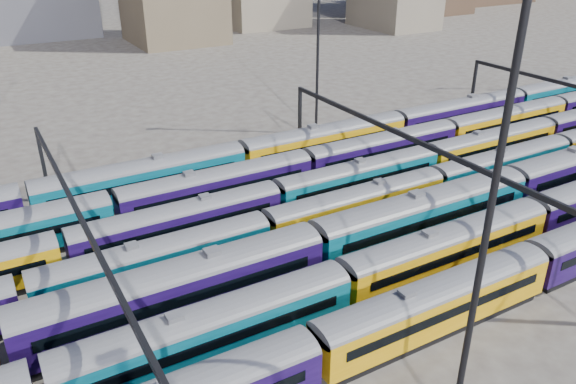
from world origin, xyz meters
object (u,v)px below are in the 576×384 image
rake_1 (533,215)px  mast_2 (490,211)px  rake_0 (533,262)px  rake_2 (314,244)px

rake_1 → mast_2: size_ratio=4.77×
rake_0 → rake_2: size_ratio=0.87×
rake_1 → rake_0: bearing=-140.9°
rake_2 → rake_0: bearing=-36.5°
rake_0 → rake_1: (6.14, 5.00, 0.08)m
rake_0 → rake_1: rake_1 is taller
rake_1 → mast_2: mast_2 is taller
mast_2 → rake_1: bearing=29.7°
rake_0 → mast_2: size_ratio=4.63×
rake_0 → mast_2: (-14.93, -7.00, 11.42)m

